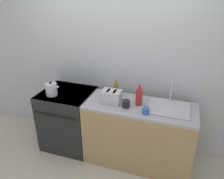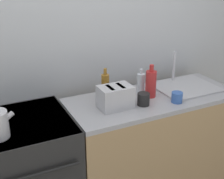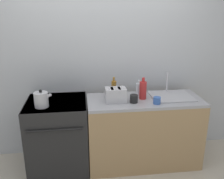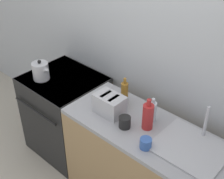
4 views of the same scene
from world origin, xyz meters
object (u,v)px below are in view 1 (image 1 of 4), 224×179
Objects in this scene: bottle_clear at (138,95)px; bottle_red at (139,97)px; stove at (69,118)px; toaster at (111,97)px; kettle at (51,89)px; cup_black at (126,104)px; bottle_amber at (116,90)px; cup_blue at (146,111)px.

bottle_red is (0.03, -0.10, 0.03)m from bottle_clear.
stove is 3.33× the size of bottle_red.
stove is at bearing 173.25° from toaster.
bottle_clear is 0.77× the size of bottle_red.
cup_black is at bearing 0.07° from kettle.
toaster is at bearing 3.80° from kettle.
bottle_red reaches higher than kettle.
bottle_amber is 2.64× the size of cup_black.
kettle is 0.99× the size of bottle_clear.
cup_blue is at bearing -55.79° from bottle_red.
bottle_clear is at bearing 118.41° from cup_blue.
bottle_red is (1.21, 0.11, 0.03)m from kettle.
bottle_amber reaches higher than bottle_clear.
bottle_red is (0.35, -0.13, 0.01)m from bottle_amber.
bottle_amber is at bearing 7.90° from stove.
bottle_clear is at bearing -4.22° from bottle_amber.
toaster is at bearing -6.75° from stove.
kettle is at bearing -135.60° from stove.
cup_black is at bearing -140.34° from bottle_red.
bottle_clear is at bearing 26.89° from toaster.
bottle_clear reaches higher than stove.
bottle_clear is 2.39× the size of cup_blue.
bottle_amber is (0.86, 0.24, 0.02)m from kettle.
kettle reaches higher than cup_blue.
toaster is 0.91× the size of bottle_red.
bottle_red is at bearing -73.61° from bottle_clear.
kettle reaches higher than cup_black.
cup_blue is (1.33, -0.07, -0.05)m from kettle.
kettle is 0.77× the size of bottle_red.
bottle_red reaches higher than toaster.
cup_blue is at bearing -33.56° from bottle_amber.
bottle_red is 0.24m from cup_blue.
cup_black is 1.10× the size of cup_blue.
kettle is at bearing -174.61° from bottle_red.
bottle_amber reaches higher than cup_black.
bottle_clear is at bearing 106.39° from bottle_red.
stove is 3.55× the size of bottle_amber.
bottle_clear reaches higher than toaster.
stove is at bearing -172.10° from bottle_amber.
bottle_amber is 0.37m from bottle_red.
bottle_red is 0.19m from cup_black.
bottle_red is 2.82× the size of cup_black.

